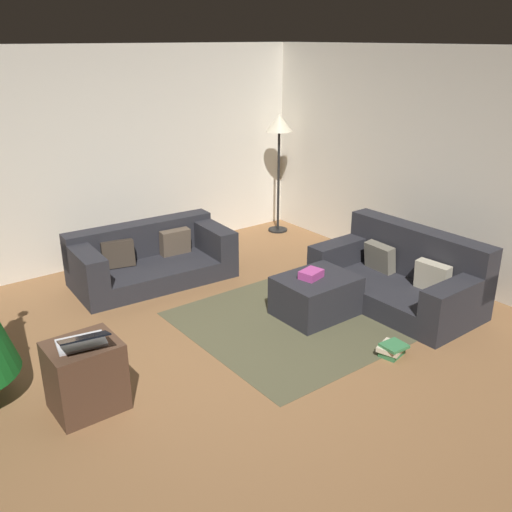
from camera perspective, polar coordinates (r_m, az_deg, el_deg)
ground_plane at (r=4.94m, az=-2.41°, el=-11.63°), size 6.40×6.40×0.00m
rear_partition at (r=7.10m, az=-17.51°, el=9.10°), size 6.40×0.12×2.60m
corner_partition at (r=6.61m, az=20.49°, el=7.89°), size 0.12×6.40×2.60m
couch_left at (r=6.74m, az=-10.67°, el=-0.22°), size 1.85×1.01×0.62m
couch_right at (r=6.25m, az=14.46°, el=-2.00°), size 0.96×1.75×0.78m
ottoman at (r=5.83m, az=6.06°, el=-3.99°), size 0.77×0.61×0.41m
gift_box at (r=5.70m, az=5.57°, el=-1.84°), size 0.26×0.22×0.08m
tv_remote at (r=5.68m, az=4.96°, el=-2.22°), size 0.12×0.16×0.02m
side_table at (r=4.56m, az=-16.77°, el=-11.49°), size 0.52×0.44×0.56m
laptop at (r=4.34m, az=-17.09°, el=-8.16°), size 0.41×0.45×0.18m
book_stack at (r=5.28m, az=13.54°, el=-9.09°), size 0.28×0.26×0.13m
corner_lamp at (r=8.02m, az=2.35°, el=12.35°), size 0.36×0.36×1.69m
area_rug at (r=5.91m, az=5.98°, el=-5.77°), size 2.60×2.00×0.01m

